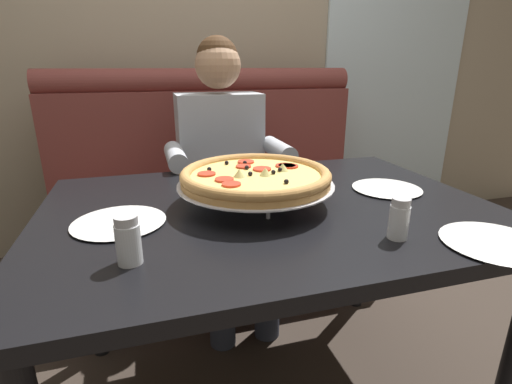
% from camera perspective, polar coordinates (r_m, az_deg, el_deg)
% --- Properties ---
extents(back_wall_with_window, '(6.00, 0.12, 2.80)m').
position_cam_1_polar(back_wall_with_window, '(2.57, -9.44, 24.05)').
color(back_wall_with_window, tan).
rests_on(back_wall_with_window, ground_plane).
extents(window_panel, '(1.10, 0.02, 2.80)m').
position_cam_1_polar(window_panel, '(3.04, 20.90, 22.28)').
color(window_panel, white).
rests_on(window_panel, ground_plane).
extents(booth_bench, '(1.75, 0.78, 1.13)m').
position_cam_1_polar(booth_bench, '(2.13, -6.04, -2.05)').
color(booth_bench, brown).
rests_on(booth_bench, ground_plane).
extents(dining_table, '(1.34, 0.95, 0.74)m').
position_cam_1_polar(dining_table, '(1.18, 2.03, -5.67)').
color(dining_table, black).
rests_on(dining_table, ground_plane).
extents(diner_main, '(0.54, 0.64, 1.27)m').
position_cam_1_polar(diner_main, '(1.79, -4.83, 4.42)').
color(diner_main, '#2D3342').
rests_on(diner_main, ground_plane).
extents(pizza, '(0.47, 0.47, 0.12)m').
position_cam_1_polar(pizza, '(1.14, -0.05, 2.26)').
color(pizza, silver).
rests_on(pizza, dining_table).
extents(shaker_pepper_flakes, '(0.05, 0.05, 0.11)m').
position_cam_1_polar(shaker_pepper_flakes, '(0.85, -18.68, -7.37)').
color(shaker_pepper_flakes, white).
rests_on(shaker_pepper_flakes, dining_table).
extents(shaker_oregano, '(0.05, 0.05, 0.10)m').
position_cam_1_polar(shaker_oregano, '(0.98, 20.75, -4.17)').
color(shaker_oregano, white).
rests_on(shaker_oregano, dining_table).
extents(plate_near_left, '(0.23, 0.23, 0.02)m').
position_cam_1_polar(plate_near_left, '(1.36, 19.14, 0.75)').
color(plate_near_left, white).
rests_on(plate_near_left, dining_table).
extents(plate_near_right, '(0.25, 0.25, 0.02)m').
position_cam_1_polar(plate_near_right, '(1.08, -19.99, -4.00)').
color(plate_near_right, white).
rests_on(plate_near_right, dining_table).
extents(plate_far_side, '(0.25, 0.25, 0.02)m').
position_cam_1_polar(plate_far_side, '(1.07, 32.55, -6.21)').
color(plate_far_side, white).
rests_on(plate_far_side, dining_table).
extents(patio_chair, '(0.43, 0.43, 0.86)m').
position_cam_1_polar(patio_chair, '(3.67, 11.79, 8.44)').
color(patio_chair, black).
rests_on(patio_chair, ground_plane).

